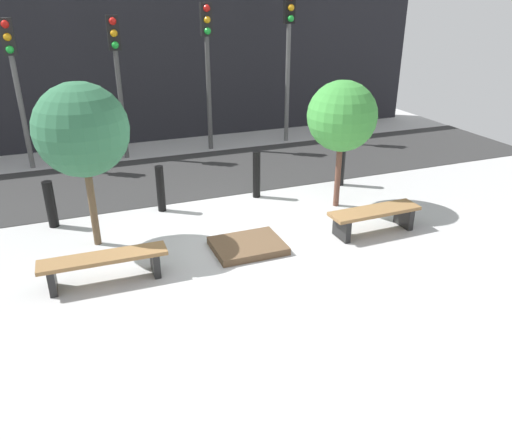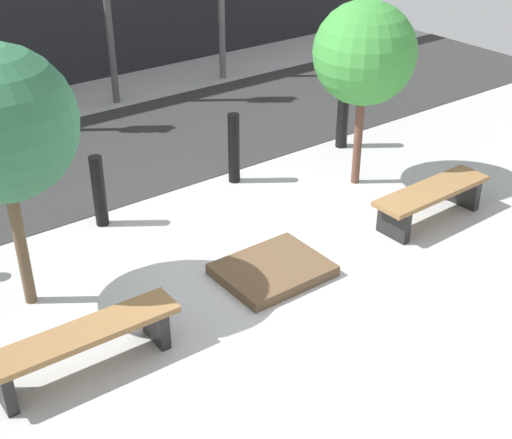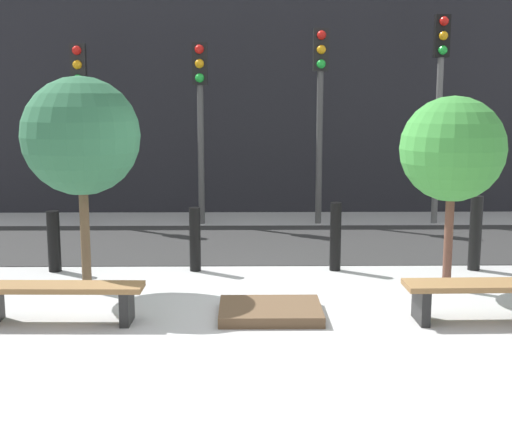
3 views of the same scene
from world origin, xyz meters
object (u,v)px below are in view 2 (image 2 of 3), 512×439
object	(u,v)px
bench_right	(431,197)
bollard_left	(99,191)
bench_left	(82,342)
bollard_right	(343,113)
tree_behind_right_bench	(365,54)
planter_bed	(273,270)
bollard_center	(234,148)

from	to	relation	value
bench_right	bollard_left	size ratio (longest dim) A/B	1.85
bench_left	bollard_right	bearing A→B (deg)	25.00
tree_behind_right_bench	bollard_left	size ratio (longest dim) A/B	2.70
bench_right	tree_behind_right_bench	world-z (taller)	tree_behind_right_bench
planter_bed	bollard_left	world-z (taller)	bollard_left
bench_left	bollard_left	bearing A→B (deg)	61.85
bench_left	planter_bed	size ratio (longest dim) A/B	1.59
bench_left	bollard_right	distance (m)	5.76
bench_left	bollard_center	world-z (taller)	bollard_center
planter_bed	bollard_center	world-z (taller)	bollard_center
planter_bed	bollard_right	world-z (taller)	bollard_right
planter_bed	bollard_left	distance (m)	2.38
planter_bed	bollard_right	xyz separation A→B (m)	(2.97, 2.13, 0.47)
bench_left	bench_right	distance (m)	4.60
bench_right	bench_left	bearing A→B (deg)	178.82
tree_behind_right_bench	bollard_right	bearing A→B (deg)	56.34
bench_left	planter_bed	distance (m)	2.32
tree_behind_right_bench	bench_right	bearing A→B (deg)	-90.00
bollard_center	bollard_right	distance (m)	1.98
bench_left	bollard_center	bearing A→B (deg)	36.46
bench_right	bollard_right	bearing A→B (deg)	72.65
tree_behind_right_bench	bollard_center	distance (m)	2.10
bench_right	bollard_center	size ratio (longest dim) A/B	1.72
bench_right	tree_behind_right_bench	size ratio (longest dim) A/B	0.68
planter_bed	bollard_right	distance (m)	3.68
bollard_right	bollard_center	bearing A→B (deg)	180.00
planter_bed	bench_left	bearing A→B (deg)	-175.03
bollard_center	bollard_left	bearing A→B (deg)	180.00
bollard_left	tree_behind_right_bench	bearing A→B (deg)	-17.12
bollard_right	tree_behind_right_bench	bearing A→B (deg)	-123.66
bench_left	bollard_left	xyz separation A→B (m)	(1.31, 2.33, 0.14)
planter_bed	bollard_left	xyz separation A→B (m)	(-0.99, 2.13, 0.39)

